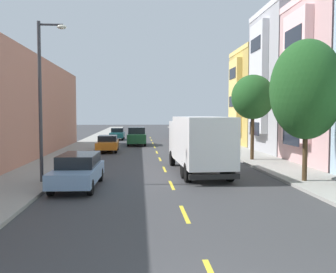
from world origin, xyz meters
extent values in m
plane|color=#38383A|center=(0.00, 30.00, 0.00)|extent=(160.00, 160.00, 0.00)
cube|color=#99968E|center=(-7.10, 28.00, 0.07)|extent=(3.20, 120.00, 0.14)
cube|color=#99968E|center=(7.10, 28.00, 0.07)|extent=(3.20, 120.00, 0.14)
cube|color=yellow|center=(0.00, 7.00, 0.00)|extent=(0.14, 2.20, 0.01)
cube|color=yellow|center=(0.00, 12.00, 0.00)|extent=(0.14, 2.20, 0.01)
cube|color=yellow|center=(0.00, 17.00, 0.00)|extent=(0.14, 2.20, 0.01)
cube|color=yellow|center=(0.00, 22.00, 0.00)|extent=(0.14, 2.20, 0.01)
cube|color=yellow|center=(0.00, 27.00, 0.00)|extent=(0.14, 2.20, 0.01)
cube|color=yellow|center=(0.00, 32.00, 0.00)|extent=(0.14, 2.20, 0.01)
cube|color=yellow|center=(0.00, 37.00, 0.00)|extent=(0.14, 2.20, 0.01)
cube|color=yellow|center=(0.00, 42.00, 0.00)|extent=(0.14, 2.20, 0.01)
cube|color=yellow|center=(0.00, 47.00, 0.00)|extent=(0.14, 2.20, 0.01)
cube|color=#FECACA|center=(8.42, 17.80, 5.65)|extent=(0.55, 3.32, 8.16)
cube|color=#1E232D|center=(8.13, 17.80, 1.88)|extent=(0.04, 2.52, 1.10)
cube|color=#1E232D|center=(8.13, 17.80, 5.02)|extent=(0.04, 2.52, 1.10)
cube|color=#1E232D|center=(8.13, 17.80, 8.16)|extent=(0.04, 2.52, 1.10)
cube|color=#A8A8AD|center=(13.84, 25.38, 5.83)|extent=(10.27, 7.38, 11.65)
cube|color=silver|center=(8.95, 25.38, 11.87)|extent=(0.60, 7.38, 0.44)
cube|color=silver|center=(8.42, 25.38, 6.29)|extent=(0.55, 3.32, 9.09)
cube|color=#1E232D|center=(8.13, 25.38, 2.10)|extent=(0.04, 2.52, 1.10)
cube|color=#1E232D|center=(8.13, 25.38, 5.59)|extent=(0.04, 2.52, 1.10)
cube|color=#1E232D|center=(8.13, 25.38, 9.09)|extent=(0.04, 2.52, 1.10)
cube|color=tan|center=(14.82, 32.96, 4.82)|extent=(12.25, 7.38, 9.64)
cube|color=#F9D572|center=(8.95, 32.96, 9.86)|extent=(0.60, 7.38, 0.44)
cube|color=#F9D572|center=(8.42, 32.96, 5.21)|extent=(0.55, 3.32, 7.52)
cube|color=#1E232D|center=(8.13, 32.96, 1.74)|extent=(0.04, 2.52, 1.10)
cube|color=#1E232D|center=(8.13, 32.96, 4.63)|extent=(0.04, 2.52, 1.10)
cube|color=#1E232D|center=(8.13, 32.96, 7.52)|extent=(0.04, 2.52, 1.10)
cylinder|color=#47331E|center=(6.40, 11.98, 1.43)|extent=(0.23, 0.23, 2.57)
ellipsoid|color=#1E4C1E|center=(6.40, 11.98, 4.49)|extent=(3.40, 3.40, 4.72)
cylinder|color=#47331E|center=(6.40, 20.31, 1.74)|extent=(0.25, 0.25, 3.21)
ellipsoid|color=#1E4C1E|center=(6.40, 20.31, 4.51)|extent=(2.97, 2.97, 3.10)
cylinder|color=#38383D|center=(-6.10, 12.64, 3.87)|extent=(0.16, 0.16, 7.46)
cylinder|color=#38383D|center=(-5.55, 12.64, 7.45)|extent=(1.10, 0.10, 0.10)
ellipsoid|color=silver|center=(-5.05, 12.64, 7.35)|extent=(0.44, 0.28, 0.20)
cube|color=white|center=(1.84, 14.53, 1.92)|extent=(2.63, 6.00, 2.51)
cube|color=white|center=(1.68, 18.63, 1.76)|extent=(2.38, 1.99, 2.20)
cube|color=black|center=(1.64, 19.53, 2.24)|extent=(2.02, 0.16, 0.97)
cube|color=black|center=(1.96, 11.66, 0.43)|extent=(2.40, 0.26, 0.24)
cylinder|color=black|center=(2.74, 18.73, 0.48)|extent=(0.32, 0.97, 0.96)
cylinder|color=black|center=(0.62, 18.64, 0.48)|extent=(0.32, 0.97, 0.96)
cylinder|color=black|center=(2.97, 12.82, 0.48)|extent=(0.32, 0.97, 0.96)
cylinder|color=black|center=(0.85, 12.73, 0.48)|extent=(0.32, 0.97, 0.96)
cylinder|color=black|center=(2.93, 13.92, 0.48)|extent=(0.32, 0.97, 0.96)
cylinder|color=black|center=(0.81, 13.83, 0.48)|extent=(0.32, 0.97, 0.96)
cube|color=#7A9EC6|center=(-4.27, 11.74, 0.64)|extent=(1.93, 4.74, 0.62)
cube|color=black|center=(-4.26, 12.12, 1.23)|extent=(1.67, 2.86, 0.55)
cylinder|color=black|center=(-5.11, 10.16, 0.33)|extent=(0.24, 0.66, 0.66)
cylinder|color=black|center=(-3.51, 10.13, 0.33)|extent=(0.24, 0.66, 0.66)
cylinder|color=black|center=(-5.04, 13.36, 0.33)|extent=(0.24, 0.66, 0.66)
cylinder|color=black|center=(-3.44, 13.32, 0.33)|extent=(0.24, 0.66, 0.66)
cube|color=#AD1E1E|center=(4.43, 41.82, 0.78)|extent=(2.03, 4.83, 0.90)
cube|color=black|center=(4.43, 41.82, 1.58)|extent=(1.76, 2.81, 0.70)
cylinder|color=black|center=(5.32, 43.44, 0.33)|extent=(0.23, 0.66, 0.66)
cylinder|color=black|center=(3.59, 43.47, 0.33)|extent=(0.23, 0.66, 0.66)
cylinder|color=black|center=(5.27, 40.18, 0.33)|extent=(0.23, 0.66, 0.66)
cylinder|color=black|center=(3.54, 40.21, 0.33)|extent=(0.23, 0.66, 0.66)
cube|color=#333338|center=(4.32, 50.03, 0.73)|extent=(2.10, 5.34, 0.80)
cube|color=black|center=(4.30, 51.20, 1.43)|extent=(1.79, 1.62, 0.60)
cylinder|color=black|center=(5.17, 51.85, 0.33)|extent=(0.23, 0.66, 0.66)
cylinder|color=black|center=(3.39, 51.82, 0.33)|extent=(0.23, 0.66, 0.66)
cylinder|color=black|center=(5.24, 48.25, 0.33)|extent=(0.23, 0.66, 0.66)
cylinder|color=black|center=(3.46, 48.21, 0.33)|extent=(0.23, 0.66, 0.66)
cube|color=#195B60|center=(-4.38, 42.98, 0.64)|extent=(1.78, 4.02, 0.62)
cube|color=black|center=(-4.37, 43.46, 1.23)|extent=(1.55, 1.69, 0.55)
cylinder|color=black|center=(-5.15, 41.63, 0.33)|extent=(0.23, 0.66, 0.66)
cylinder|color=black|center=(-3.63, 41.62, 0.33)|extent=(0.23, 0.66, 0.66)
cylinder|color=black|center=(-5.13, 44.35, 0.33)|extent=(0.23, 0.66, 0.66)
cylinder|color=black|center=(-3.61, 44.34, 0.33)|extent=(0.23, 0.66, 0.66)
cube|color=orange|center=(-4.31, 27.79, 0.63)|extent=(1.89, 4.54, 0.60)
cube|color=black|center=(-4.32, 28.02, 1.18)|extent=(1.63, 2.19, 0.50)
cylinder|color=black|center=(-5.07, 26.24, 0.33)|extent=(0.23, 0.66, 0.66)
cylinder|color=black|center=(-3.49, 26.28, 0.33)|extent=(0.23, 0.66, 0.66)
cylinder|color=black|center=(-5.13, 29.30, 0.33)|extent=(0.23, 0.66, 0.66)
cylinder|color=black|center=(-3.55, 29.34, 0.33)|extent=(0.23, 0.66, 0.66)
cube|color=#B2B5BA|center=(4.25, 28.32, 0.63)|extent=(1.86, 4.52, 0.60)
cube|color=black|center=(4.25, 28.09, 1.18)|extent=(1.61, 2.18, 0.50)
cylinder|color=black|center=(5.06, 29.84, 0.33)|extent=(0.23, 0.66, 0.66)
cylinder|color=black|center=(3.48, 29.86, 0.33)|extent=(0.23, 0.66, 0.66)
cylinder|color=black|center=(5.02, 26.78, 0.33)|extent=(0.23, 0.66, 0.66)
cylinder|color=black|center=(3.44, 26.80, 0.33)|extent=(0.23, 0.66, 0.66)
cube|color=#194C28|center=(-1.80, 34.45, 0.78)|extent=(1.95, 4.80, 0.90)
cube|color=black|center=(-1.80, 34.45, 1.58)|extent=(1.72, 2.78, 0.70)
cylinder|color=black|center=(-2.67, 32.81, 0.33)|extent=(0.22, 0.66, 0.66)
cylinder|color=black|center=(-0.94, 32.81, 0.33)|extent=(0.22, 0.66, 0.66)
cylinder|color=black|center=(-2.67, 36.08, 0.33)|extent=(0.22, 0.66, 0.66)
cylinder|color=black|center=(-0.93, 36.08, 0.33)|extent=(0.22, 0.66, 0.66)
camera|label=1|loc=(-1.48, -5.10, 3.33)|focal=39.65mm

